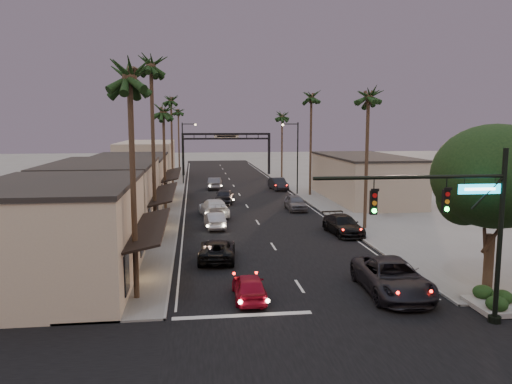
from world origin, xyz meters
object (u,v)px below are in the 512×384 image
object	(u,v)px
corner_tree	(496,181)
palm_la	(129,68)
palm_lc	(163,107)
oncoming_red	(249,286)
palm_lb	(151,60)
palm_rc	(282,113)
palm_far	(178,109)
streetlight_left	(185,148)
palm_ld	(171,98)
traffic_signal	(460,212)
oncoming_silver	(215,220)
arch	(226,143)
curbside_near	(392,277)
oncoming_pickup	(217,250)
palm_rb	(311,94)
streetlight_right	(295,152)
palm_ra	(369,91)
curbside_black	(343,225)

from	to	relation	value
corner_tree	palm_la	size ratio (longest dim) A/B	0.67
palm_lc	oncoming_red	world-z (taller)	palm_lc
palm_lb	palm_rc	size ratio (longest dim) A/B	1.25
palm_lc	palm_far	bearing A→B (deg)	89.59
streetlight_left	palm_ld	size ratio (longest dim) A/B	0.63
traffic_signal	palm_la	world-z (taller)	palm_la
traffic_signal	palm_lc	bearing A→B (deg)	114.06
oncoming_red	oncoming_silver	size ratio (longest dim) A/B	0.93
arch	curbside_near	size ratio (longest dim) A/B	2.37
palm_la	palm_lc	distance (m)	27.02
palm_rc	traffic_signal	bearing A→B (deg)	-92.78
corner_tree	arch	size ratio (longest dim) A/B	0.58
palm_far	oncoming_pickup	distance (m)	63.13
palm_rc	palm_rb	bearing A→B (deg)	-90.00
streetlight_left	oncoming_red	xyz separation A→B (m)	(3.97, -49.65, -4.66)
traffic_signal	palm_rb	distance (m)	40.77
streetlight_right	arch	bearing A→B (deg)	105.47
corner_tree	palm_ra	xyz separation A→B (m)	(-0.88, 16.55, 5.46)
palm_ld	oncoming_silver	distance (m)	31.65
palm_lc	oncoming_pickup	size ratio (longest dim) A/B	2.47
corner_tree	palm_lc	xyz separation A→B (m)	(-18.08, 28.55, 4.49)
palm_ra	oncoming_pickup	bearing A→B (deg)	-147.77
traffic_signal	palm_far	bearing A→B (deg)	100.70
arch	palm_rb	size ratio (longest dim) A/B	1.07
streetlight_right	curbside_near	bearing A→B (deg)	-93.72
traffic_signal	palm_ld	distance (m)	53.47
palm_la	palm_rc	bearing A→B (deg)	72.63
palm_lb	palm_ld	world-z (taller)	palm_lb
palm_rb	oncoming_silver	bearing A→B (deg)	-124.83
palm_far	oncoming_red	bearing A→B (deg)	-85.61
palm_lb	curbside_near	world-z (taller)	palm_lb
oncoming_red	curbside_black	xyz separation A→B (m)	(9.15, 13.98, 0.10)
palm_ld	curbside_near	size ratio (longest dim) A/B	2.21
streetlight_right	palm_la	xyz separation A→B (m)	(-15.52, -36.00, 6.11)
corner_tree	palm_lc	world-z (taller)	palm_lc
oncoming_pickup	curbside_black	distance (m)	12.23
palm_rb	oncoming_red	size ratio (longest dim) A/B	3.62
palm_lc	palm_ld	bearing A→B (deg)	90.00
arch	palm_rc	bearing A→B (deg)	-34.89
streetlight_right	curbside_black	bearing A→B (deg)	-91.82
palm_ra	curbside_black	world-z (taller)	palm_ra
palm_ra	oncoming_red	size ratio (longest dim) A/B	3.37
palm_rb	curbside_black	distance (m)	24.72
arch	curbside_near	world-z (taller)	arch
traffic_signal	curbside_near	size ratio (longest dim) A/B	1.33
palm_ra	palm_rc	distance (m)	40.01
palm_rb	oncoming_red	world-z (taller)	palm_rb
streetlight_right	palm_ld	distance (m)	19.78
traffic_signal	palm_lb	xyz separation A→B (m)	(-14.29, 18.00, 8.30)
palm_lb	palm_rb	xyz separation A→B (m)	(17.20, 22.00, -0.97)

